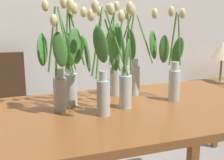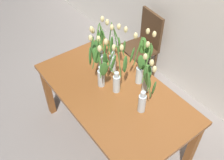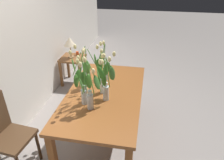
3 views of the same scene
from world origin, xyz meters
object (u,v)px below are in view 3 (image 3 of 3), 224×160
dining_table (105,99)px  tulip_vase_6 (83,87)px  side_table (73,63)px  pillar_candle (77,53)px  tulip_vase_3 (83,76)px  tulip_vase_4 (104,68)px  table_lamp (70,42)px  tulip_vase_0 (106,82)px  tulip_vase_1 (90,90)px  tulip_vase_2 (103,79)px  tulip_vase_5 (87,70)px  dining_chair (4,132)px

dining_table → tulip_vase_6: size_ratio=2.72×
side_table → pillar_candle: (0.12, -0.06, 0.16)m
tulip_vase_3 → tulip_vase_4: tulip_vase_3 is taller
tulip_vase_3 → table_lamp: (1.36, 0.68, -0.07)m
tulip_vase_4 → pillar_candle: size_ratio=7.21×
tulip_vase_0 → tulip_vase_1: tulip_vase_1 is taller
tulip_vase_6 → pillar_candle: 1.92m
table_lamp → pillar_candle: (0.13, -0.08, -0.27)m
tulip_vase_2 → tulip_vase_5: bearing=57.2°
side_table → dining_table: bearing=-146.5°
tulip_vase_3 → side_table: size_ratio=1.01×
tulip_vase_2 → side_table: bearing=33.2°
pillar_candle → tulip_vase_6: bearing=-158.8°
tulip_vase_1 → dining_chair: 1.06m
tulip_vase_4 → table_lamp: bearing=39.8°
tulip_vase_1 → dining_chair: bearing=109.3°
tulip_vase_4 → tulip_vase_5: 0.26m
tulip_vase_0 → tulip_vase_2: size_ratio=1.02×
tulip_vase_0 → tulip_vase_6: bearing=116.2°
table_lamp → tulip_vase_4: bearing=-140.2°
tulip_vase_5 → side_table: size_ratio=1.04×
tulip_vase_6 → table_lamp: bearing=25.1°
side_table → tulip_vase_0: bearing=-147.2°
tulip_vase_0 → table_lamp: size_ratio=1.43×
tulip_vase_5 → tulip_vase_0: bearing=-132.9°
tulip_vase_0 → dining_chair: size_ratio=0.61×
tulip_vase_3 → side_table: 1.60m
tulip_vase_0 → tulip_vase_2: bearing=28.4°
tulip_vase_5 → tulip_vase_3: bearing=168.2°
dining_table → tulip_vase_0: (-0.12, -0.05, 0.32)m
tulip_vase_3 → tulip_vase_5: bearing=-11.8°
tulip_vase_6 → side_table: 1.88m
tulip_vase_0 → tulip_vase_3: size_ratio=1.02×
tulip_vase_0 → tulip_vase_3: (0.15, 0.33, -0.04)m
tulip_vase_4 → tulip_vase_5: (-0.18, 0.18, 0.04)m
table_lamp → dining_chair: bearing=179.2°
tulip_vase_1 → tulip_vase_3: tulip_vase_1 is taller
tulip_vase_5 → tulip_vase_6: 0.40m
tulip_vase_2 → table_lamp: size_ratio=1.40×
tulip_vase_4 → tulip_vase_6: bearing=168.9°
tulip_vase_4 → table_lamp: size_ratio=1.36×
dining_chair → table_lamp: size_ratio=2.34×
tulip_vase_0 → side_table: size_ratio=1.03×
dining_chair → side_table: dining_chair is taller
tulip_vase_3 → tulip_vase_6: 0.29m
dining_table → tulip_vase_4: bearing=12.0°
tulip_vase_3 → tulip_vase_4: 0.37m
tulip_vase_1 → tulip_vase_3: 0.40m
tulip_vase_6 → dining_chair: bearing=116.5°
dining_table → dining_chair: size_ratio=1.72×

